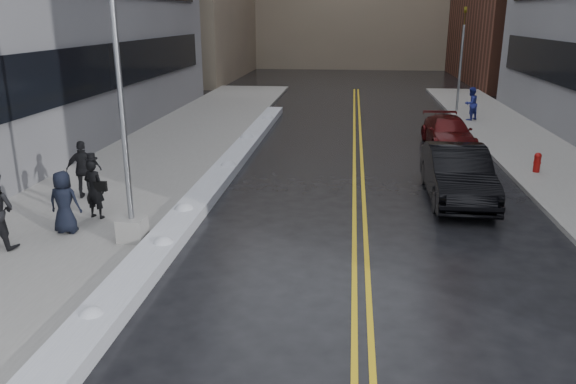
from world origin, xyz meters
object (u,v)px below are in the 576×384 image
(pedestrian_c, at_px, (64,202))
(car_black, at_px, (457,174))
(pedestrian_d, at_px, (84,170))
(pedestrian_east, at_px, (471,104))
(fire_hydrant, at_px, (537,161))
(pedestrian_fedora, at_px, (94,189))
(lamppost, at_px, (125,149))
(car_maroon, at_px, (448,132))
(traffic_signal, at_px, (461,56))

(pedestrian_c, distance_m, car_black, 11.71)
(pedestrian_d, bearing_deg, pedestrian_east, -147.96)
(pedestrian_d, bearing_deg, fire_hydrant, -177.11)
(pedestrian_fedora, distance_m, pedestrian_d, 2.09)
(lamppost, xyz_separation_m, car_maroon, (9.79, 12.51, -1.87))
(traffic_signal, xyz_separation_m, pedestrian_east, (0.17, -3.14, -2.36))
(pedestrian_d, bearing_deg, traffic_signal, -142.46)
(fire_hydrant, distance_m, pedestrian_east, 10.88)
(traffic_signal, height_order, car_black, traffic_signal)
(traffic_signal, relative_size, pedestrian_east, 3.35)
(lamppost, bearing_deg, pedestrian_c, 170.41)
(traffic_signal, bearing_deg, pedestrian_c, -122.36)
(lamppost, height_order, car_maroon, lamppost)
(lamppost, bearing_deg, car_black, 28.54)
(car_black, bearing_deg, pedestrian_fedora, -162.29)
(car_black, bearing_deg, car_maroon, 83.42)
(fire_hydrant, height_order, pedestrian_east, pedestrian_east)
(lamppost, height_order, pedestrian_d, lamppost)
(pedestrian_east, xyz_separation_m, car_maroon, (-2.18, -6.36, -0.38))
(pedestrian_east, bearing_deg, car_maroon, 30.69)
(lamppost, distance_m, car_maroon, 15.99)
(fire_hydrant, bearing_deg, car_black, -137.19)
(fire_hydrant, relative_size, car_black, 0.14)
(pedestrian_c, bearing_deg, pedestrian_d, -73.84)
(lamppost, distance_m, fire_hydrant, 14.81)
(traffic_signal, distance_m, pedestrian_fedora, 24.63)
(lamppost, xyz_separation_m, car_black, (8.87, 4.83, -1.69))
(lamppost, distance_m, pedestrian_fedora, 2.71)
(pedestrian_fedora, bearing_deg, pedestrian_d, -43.08)
(pedestrian_d, relative_size, pedestrian_east, 1.02)
(pedestrian_d, xyz_separation_m, car_maroon, (12.58, 9.25, -0.39))
(pedestrian_east, bearing_deg, pedestrian_c, 12.73)
(fire_hydrant, distance_m, pedestrian_c, 16.18)
(traffic_signal, bearing_deg, pedestrian_d, -127.90)
(pedestrian_fedora, xyz_separation_m, pedestrian_d, (-1.14, 1.75, 0.05))
(pedestrian_east, xyz_separation_m, car_black, (-3.09, -14.03, -0.20))
(pedestrian_fedora, height_order, pedestrian_c, pedestrian_fedora)
(fire_hydrant, xyz_separation_m, pedestrian_fedora, (-13.95, -6.49, 0.46))
(pedestrian_east, bearing_deg, lamppost, 17.21)
(fire_hydrant, height_order, car_black, car_black)
(traffic_signal, bearing_deg, lamppost, -118.21)
(pedestrian_fedora, relative_size, car_black, 0.33)
(traffic_signal, distance_m, pedestrian_c, 25.77)
(traffic_signal, height_order, pedestrian_east, traffic_signal)
(pedestrian_c, relative_size, pedestrian_d, 0.92)
(traffic_signal, distance_m, car_black, 17.61)
(pedestrian_d, height_order, car_black, pedestrian_d)
(fire_hydrant, distance_m, car_black, 4.68)
(traffic_signal, bearing_deg, car_maroon, -101.95)
(traffic_signal, height_order, pedestrian_d, traffic_signal)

